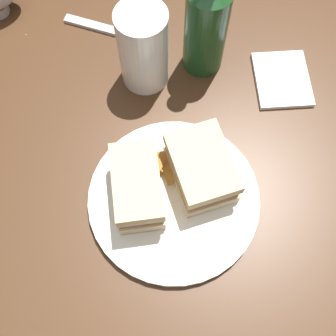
{
  "coord_description": "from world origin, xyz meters",
  "views": [
    {
      "loc": [
        -0.27,
        -0.03,
        1.33
      ],
      "look_at": [
        -0.04,
        -0.01,
        0.77
      ],
      "focal_mm": 43.93,
      "sensor_mm": 36.0,
      "label": 1
    }
  ],
  "objects_px": {
    "sandwich_half_left": "(201,168)",
    "pint_glass": "(144,53)",
    "sandwich_half_right": "(137,187)",
    "cider_bottle": "(207,20)",
    "plate": "(174,199)",
    "fork": "(112,31)",
    "napkin": "(282,79)"
  },
  "relations": [
    {
      "from": "plate",
      "to": "napkin",
      "type": "relative_size",
      "value": 2.31
    },
    {
      "from": "napkin",
      "to": "plate",
      "type": "bearing_deg",
      "value": 144.28
    },
    {
      "from": "fork",
      "to": "sandwich_half_right",
      "type": "bearing_deg",
      "value": 118.84
    },
    {
      "from": "plate",
      "to": "fork",
      "type": "height_order",
      "value": "plate"
    },
    {
      "from": "sandwich_half_right",
      "to": "cider_bottle",
      "type": "distance_m",
      "value": 0.27
    },
    {
      "from": "sandwich_half_right",
      "to": "sandwich_half_left",
      "type": "bearing_deg",
      "value": -66.85
    },
    {
      "from": "pint_glass",
      "to": "napkin",
      "type": "relative_size",
      "value": 1.3
    },
    {
      "from": "cider_bottle",
      "to": "napkin",
      "type": "bearing_deg",
      "value": -101.44
    },
    {
      "from": "napkin",
      "to": "fork",
      "type": "distance_m",
      "value": 0.31
    },
    {
      "from": "sandwich_half_right",
      "to": "cider_bottle",
      "type": "height_order",
      "value": "cider_bottle"
    },
    {
      "from": "sandwich_half_left",
      "to": "pint_glass",
      "type": "bearing_deg",
      "value": 29.55
    },
    {
      "from": "sandwich_half_right",
      "to": "pint_glass",
      "type": "height_order",
      "value": "pint_glass"
    },
    {
      "from": "plate",
      "to": "cider_bottle",
      "type": "relative_size",
      "value": 0.97
    },
    {
      "from": "sandwich_half_left",
      "to": "fork",
      "type": "bearing_deg",
      "value": 32.81
    },
    {
      "from": "sandwich_half_right",
      "to": "pint_glass",
      "type": "distance_m",
      "value": 0.22
    },
    {
      "from": "sandwich_half_right",
      "to": "fork",
      "type": "bearing_deg",
      "value": 15.62
    },
    {
      "from": "plate",
      "to": "pint_glass",
      "type": "xyz_separation_m",
      "value": [
        0.22,
        0.07,
        0.05
      ]
    },
    {
      "from": "sandwich_half_left",
      "to": "pint_glass",
      "type": "height_order",
      "value": "pint_glass"
    },
    {
      "from": "plate",
      "to": "napkin",
      "type": "distance_m",
      "value": 0.28
    },
    {
      "from": "cider_bottle",
      "to": "napkin",
      "type": "relative_size",
      "value": 2.39
    },
    {
      "from": "sandwich_half_left",
      "to": "fork",
      "type": "relative_size",
      "value": 0.75
    },
    {
      "from": "pint_glass",
      "to": "napkin",
      "type": "bearing_deg",
      "value": -87.4
    },
    {
      "from": "sandwich_half_right",
      "to": "pint_glass",
      "type": "xyz_separation_m",
      "value": [
        0.22,
        0.02,
        0.01
      ]
    },
    {
      "from": "cider_bottle",
      "to": "sandwich_half_left",
      "type": "bearing_deg",
      "value": -177.7
    },
    {
      "from": "sandwich_half_left",
      "to": "cider_bottle",
      "type": "bearing_deg",
      "value": 2.3
    },
    {
      "from": "cider_bottle",
      "to": "fork",
      "type": "relative_size",
      "value": 1.46
    },
    {
      "from": "sandwich_half_left",
      "to": "fork",
      "type": "distance_m",
      "value": 0.32
    },
    {
      "from": "sandwich_half_right",
      "to": "cider_bottle",
      "type": "xyz_separation_m",
      "value": [
        0.26,
        -0.08,
        0.05
      ]
    },
    {
      "from": "pint_glass",
      "to": "napkin",
      "type": "height_order",
      "value": "pint_glass"
    },
    {
      "from": "sandwich_half_right",
      "to": "napkin",
      "type": "bearing_deg",
      "value": -43.33
    },
    {
      "from": "sandwich_half_left",
      "to": "sandwich_half_right",
      "type": "bearing_deg",
      "value": 113.15
    },
    {
      "from": "fork",
      "to": "cider_bottle",
      "type": "bearing_deg",
      "value": 176.57
    }
  ]
}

